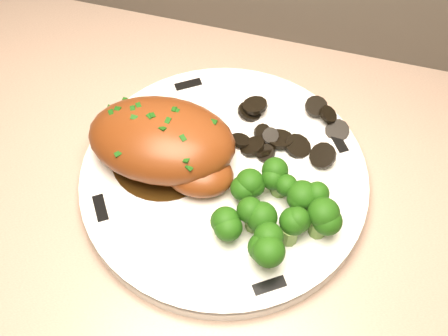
# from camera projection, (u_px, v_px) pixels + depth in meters

# --- Properties ---
(plate) EXTENTS (0.32, 0.32, 0.02)m
(plate) POSITION_uv_depth(u_px,v_px,m) (224.00, 179.00, 0.55)
(plate) COLOR white
(plate) RESTS_ON counter
(rim_accent_0) EXTENTS (0.02, 0.03, 0.00)m
(rim_accent_0) POSITION_uv_depth(u_px,v_px,m) (338.00, 141.00, 0.57)
(rim_accent_0) COLOR black
(rim_accent_0) RESTS_ON plate
(rim_accent_1) EXTENTS (0.03, 0.02, 0.00)m
(rim_accent_1) POSITION_uv_depth(u_px,v_px,m) (188.00, 85.00, 0.61)
(rim_accent_1) COLOR black
(rim_accent_1) RESTS_ON plate
(rim_accent_2) EXTENTS (0.02, 0.03, 0.00)m
(rim_accent_2) POSITION_uv_depth(u_px,v_px,m) (100.00, 208.00, 0.52)
(rim_accent_2) COLOR black
(rim_accent_2) RESTS_ON plate
(rim_accent_3) EXTENTS (0.03, 0.02, 0.00)m
(rim_accent_3) POSITION_uv_depth(u_px,v_px,m) (269.00, 286.00, 0.48)
(rim_accent_3) COLOR black
(rim_accent_3) RESTS_ON plate
(gravy_pool) EXTENTS (0.10, 0.10, 0.00)m
(gravy_pool) POSITION_uv_depth(u_px,v_px,m) (164.00, 156.00, 0.56)
(gravy_pool) COLOR black
(gravy_pool) RESTS_ON plate
(chicken_breast) EXTENTS (0.15, 0.10, 0.06)m
(chicken_breast) POSITION_uv_depth(u_px,v_px,m) (166.00, 144.00, 0.53)
(chicken_breast) COLOR brown
(chicken_breast) RESTS_ON plate
(mushroom_pile) EXTENTS (0.10, 0.07, 0.03)m
(mushroom_pile) POSITION_uv_depth(u_px,v_px,m) (289.00, 134.00, 0.57)
(mushroom_pile) COLOR black
(mushroom_pile) RESTS_ON plate
(broccoli_florets) EXTENTS (0.10, 0.10, 0.04)m
(broccoli_florets) POSITION_uv_depth(u_px,v_px,m) (274.00, 211.00, 0.50)
(broccoli_florets) COLOR olive
(broccoli_florets) RESTS_ON plate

